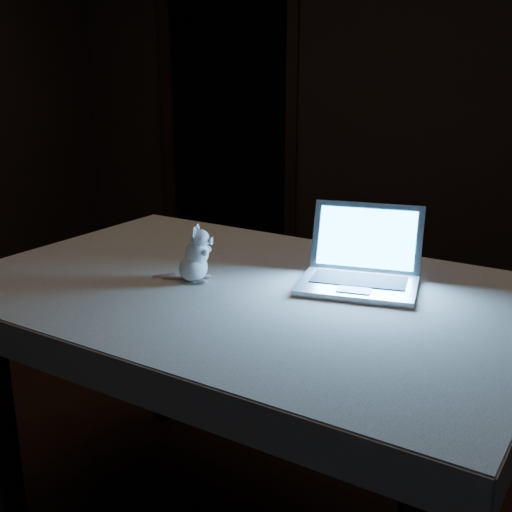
% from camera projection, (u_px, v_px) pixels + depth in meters
% --- Properties ---
extents(floor, '(5.00, 5.00, 0.00)m').
position_uv_depth(floor, '(289.00, 453.00, 2.53)').
color(floor, black).
rests_on(floor, ground).
extents(back_wall, '(4.50, 0.04, 2.60)m').
position_uv_depth(back_wall, '(378.00, 90.00, 4.45)').
color(back_wall, black).
rests_on(back_wall, ground).
extents(doorway, '(1.06, 0.36, 2.13)m').
position_uv_depth(doorway, '(229.00, 120.00, 4.82)').
color(doorway, black).
rests_on(doorway, back_wall).
extents(table, '(1.78, 1.39, 0.84)m').
position_uv_depth(table, '(246.00, 413.00, 2.02)').
color(table, black).
rests_on(table, floor).
extents(tablecloth, '(1.83, 1.37, 0.10)m').
position_uv_depth(tablecloth, '(246.00, 294.00, 1.96)').
color(tablecloth, beige).
rests_on(tablecloth, table).
extents(laptop, '(0.34, 0.30, 0.23)m').
position_uv_depth(laptop, '(359.00, 251.00, 1.83)').
color(laptop, '#BABABF').
rests_on(laptop, tablecloth).
extents(plush_mouse, '(0.16, 0.16, 0.17)m').
position_uv_depth(plush_mouse, '(193.00, 254.00, 1.90)').
color(plush_mouse, white).
rests_on(plush_mouse, tablecloth).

